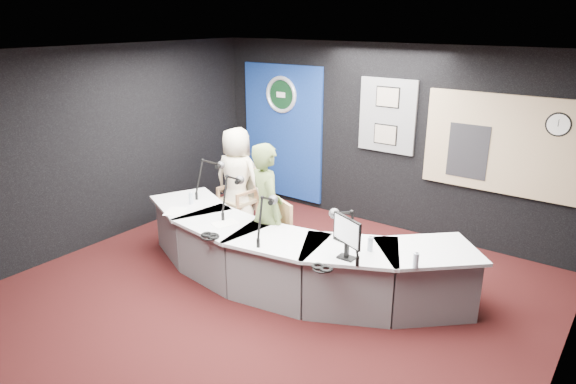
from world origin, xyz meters
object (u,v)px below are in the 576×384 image
Objects in this scene: broadcast_desk at (286,255)px; armchair_left at (238,198)px; armchair_right at (267,242)px; person_man at (237,179)px; person_woman at (267,210)px.

broadcast_desk is 1.94m from armchair_left.
person_man is at bearing 170.09° from armchair_right.
broadcast_desk is at bearing -22.69° from armchair_left.
armchair_left is at bearing -5.26° from person_woman.
person_woman reaches higher than broadcast_desk.
person_woman is at bearing 0.00° from armchair_right.
armchair_left is at bearing 149.07° from broadcast_desk.
armchair_left is 1.14× the size of armchair_right.
armchair_right is at bearing 167.84° from broadcast_desk.
broadcast_desk is 2.60× the size of person_woman.
armchair_left is 0.57× the size of person_woman.
person_man reaches higher than broadcast_desk.
armchair_right is 0.43m from person_woman.
person_man is 1.60m from person_woman.
person_woman is at bearing -26.83° from armchair_left.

